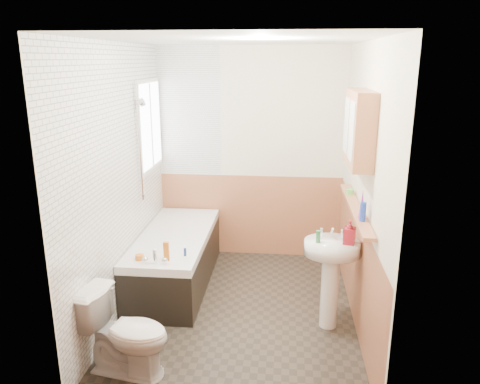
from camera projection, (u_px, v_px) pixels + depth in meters
name	position (u px, v px, depth m)	size (l,w,h in m)	color
floor	(238.00, 310.00, 4.54)	(2.80, 2.80, 0.00)	black
ceiling	(238.00, 40.00, 3.85)	(2.80, 2.80, 0.00)	white
wall_back	(250.00, 155.00, 5.54)	(2.20, 0.02, 2.50)	#ECE3C3
wall_front	(215.00, 246.00, 2.85)	(2.20, 0.02, 2.50)	#ECE3C3
wall_left	(119.00, 183.00, 4.30)	(0.02, 2.80, 2.50)	#ECE3C3
wall_right	(364.00, 189.00, 4.09)	(0.02, 2.80, 2.50)	#ECE3C3
wainscot_right	(356.00, 267.00, 4.30)	(0.01, 2.80, 1.00)	#B4704A
wainscot_front	(217.00, 351.00, 3.07)	(2.20, 0.01, 1.00)	#B4704A
wainscot_back	(250.00, 215.00, 5.73)	(2.20, 0.01, 1.00)	#B4704A
tile_cladding_left	(121.00, 183.00, 4.30)	(0.01, 2.80, 2.50)	white
tile_return_back	(189.00, 112.00, 5.45)	(0.75, 0.01, 1.50)	white
window	(150.00, 125.00, 5.09)	(0.03, 0.79, 0.99)	white
bathtub	(176.00, 258.00, 5.01)	(0.70, 1.71, 0.71)	black
shower_riser	(140.00, 133.00, 4.66)	(0.10, 0.08, 1.20)	silver
toilet	(126.00, 333.00, 3.56)	(0.38, 0.68, 0.67)	white
sink	(331.00, 266.00, 4.12)	(0.48, 0.39, 0.94)	white
pine_shelf	(355.00, 208.00, 4.11)	(0.10, 1.52, 0.03)	#B4704A
medicine_cabinet	(359.00, 128.00, 3.85)	(0.17, 0.69, 0.62)	#B4704A
foam_can	(363.00, 212.00, 3.72)	(0.05, 0.05, 0.16)	#19339E
green_bottle	(362.00, 204.00, 3.77)	(0.05, 0.05, 0.24)	purple
black_jar	(350.00, 191.00, 4.48)	(0.07, 0.07, 0.05)	#59C647
soap_bottle	(349.00, 238.00, 3.98)	(0.10, 0.21, 0.10)	maroon
clear_bottle	(318.00, 237.00, 4.00)	(0.04, 0.04, 0.11)	#388447
blue_gel	(166.00, 251.00, 4.25)	(0.05, 0.03, 0.18)	orange
cream_jar	(140.00, 257.00, 4.29)	(0.08, 0.08, 0.05)	orange
orange_bottle	(185.00, 252.00, 4.37)	(0.03, 0.03, 0.08)	navy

